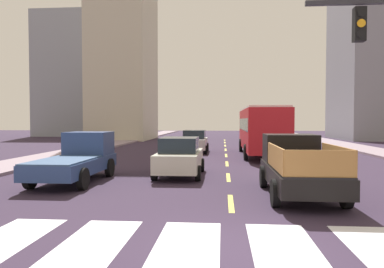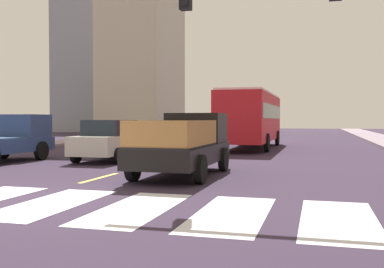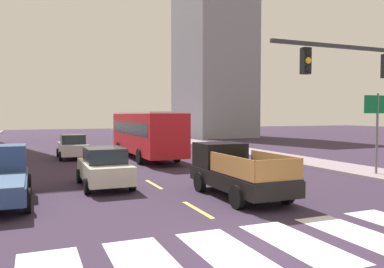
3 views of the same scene
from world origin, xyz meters
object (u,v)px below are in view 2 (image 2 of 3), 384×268
pickup_stakebed (186,145)px  pickup_dark (6,139)px  sedan_near_right (185,132)px  city_bus (252,116)px  sedan_near_left (111,140)px

pickup_stakebed → pickup_dark: size_ratio=1.00×
pickup_stakebed → sedan_near_right: (-4.61, 15.56, -0.08)m
pickup_dark → city_bus: city_bus is taller
sedan_near_right → sedan_near_left: bearing=-86.3°
city_bus → sedan_near_right: size_ratio=2.45×
city_bus → sedan_near_right: city_bus is taller
pickup_dark → sedan_near_left: pickup_dark is taller
pickup_dark → sedan_near_right: pickup_dark is taller
pickup_dark → sedan_near_right: bearing=73.5°
pickup_dark → sedan_near_left: bearing=20.2°
sedan_near_left → city_bus: bearing=62.6°
pickup_dark → city_bus: size_ratio=0.48×
pickup_stakebed → sedan_near_right: bearing=107.5°
pickup_dark → sedan_near_right: size_ratio=1.18×
pickup_dark → sedan_near_left: size_ratio=1.18×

